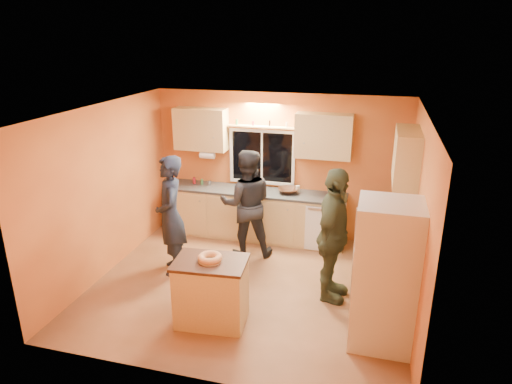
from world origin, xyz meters
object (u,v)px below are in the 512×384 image
(refrigerator, at_px, (385,275))
(person_left, at_px, (171,216))
(person_center, at_px, (247,204))
(person_right, at_px, (333,236))
(island, at_px, (211,291))

(refrigerator, bearing_deg, person_left, 163.19)
(person_left, distance_m, person_center, 1.28)
(person_center, bearing_deg, person_right, 129.20)
(island, distance_m, person_center, 2.03)
(refrigerator, distance_m, person_right, 1.07)
(refrigerator, distance_m, island, 2.16)
(island, xyz_separation_m, person_center, (-0.10, 1.97, 0.46))
(refrigerator, height_order, person_center, person_center)
(island, bearing_deg, refrigerator, -0.38)
(refrigerator, height_order, person_left, person_left)
(refrigerator, distance_m, person_left, 3.30)
(refrigerator, xyz_separation_m, person_center, (-2.20, 1.81, 0.01))
(person_left, bearing_deg, person_center, 103.45)
(person_right, bearing_deg, refrigerator, -132.30)
(person_right, bearing_deg, island, 132.22)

